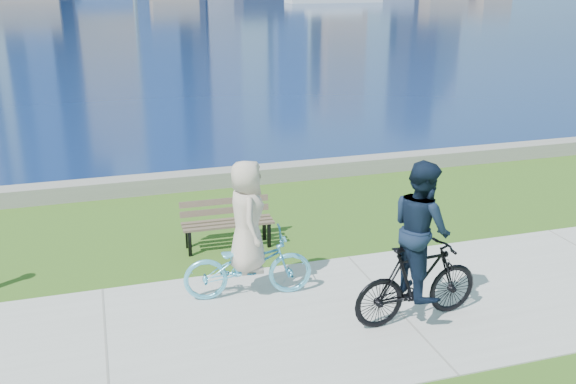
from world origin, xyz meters
name	(u,v)px	position (x,y,z in m)	size (l,w,h in m)	color
ground	(394,307)	(0.00, 0.00, 0.00)	(320.00, 320.00, 0.00)	#2F5516
concrete_path	(394,306)	(0.00, 0.00, 0.01)	(80.00, 3.50, 0.02)	#ACABA6
seawall	(276,173)	(0.00, 6.20, 0.17)	(90.00, 0.50, 0.35)	gray
bay_water	(121,13)	(0.00, 72.00, 0.00)	(320.00, 131.00, 0.01)	#0B1D49
park_bench	(227,219)	(-1.84, 2.85, 0.50)	(1.58, 0.58, 0.81)	black
cyclist_woman	(248,247)	(-1.92, 0.92, 0.79)	(0.85, 1.95, 2.08)	#5FC4E8
cyclist_man	(419,256)	(0.11, -0.42, 0.98)	(0.76, 1.91, 2.28)	black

